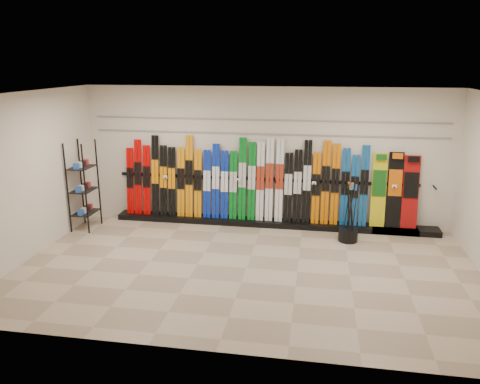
# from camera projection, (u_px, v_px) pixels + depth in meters

# --- Properties ---
(floor) EXTENTS (8.00, 8.00, 0.00)m
(floor) POSITION_uv_depth(u_px,v_px,m) (246.00, 268.00, 8.21)
(floor) COLOR gray
(floor) RESTS_ON ground
(back_wall) EXTENTS (8.00, 0.00, 8.00)m
(back_wall) POSITION_uv_depth(u_px,v_px,m) (264.00, 157.00, 10.18)
(back_wall) COLOR beige
(back_wall) RESTS_ON floor
(left_wall) EXTENTS (0.00, 5.00, 5.00)m
(left_wall) POSITION_uv_depth(u_px,v_px,m) (28.00, 176.00, 8.44)
(left_wall) COLOR beige
(left_wall) RESTS_ON floor
(ceiling) EXTENTS (8.00, 8.00, 0.00)m
(ceiling) POSITION_uv_depth(u_px,v_px,m) (247.00, 94.00, 7.40)
(ceiling) COLOR silver
(ceiling) RESTS_ON back_wall
(ski_rack_base) EXTENTS (8.00, 0.40, 0.12)m
(ski_rack_base) POSITION_uv_depth(u_px,v_px,m) (272.00, 223.00, 10.33)
(ski_rack_base) COLOR black
(ski_rack_base) RESTS_ON floor
(skis) EXTENTS (5.36, 0.23, 1.82)m
(skis) POSITION_uv_depth(u_px,v_px,m) (243.00, 182.00, 10.23)
(skis) COLOR #C50100
(skis) RESTS_ON ski_rack_base
(snowboards) EXTENTS (0.95, 0.24, 1.58)m
(snowboards) POSITION_uv_depth(u_px,v_px,m) (395.00, 191.00, 9.77)
(snowboards) COLOR gold
(snowboards) RESTS_ON ski_rack_base
(accessory_rack) EXTENTS (0.40, 0.60, 1.91)m
(accessory_rack) POSITION_uv_depth(u_px,v_px,m) (83.00, 186.00, 9.95)
(accessory_rack) COLOR black
(accessory_rack) RESTS_ON floor
(pole_bin) EXTENTS (0.39, 0.39, 0.25)m
(pole_bin) POSITION_uv_depth(u_px,v_px,m) (348.00, 235.00, 9.42)
(pole_bin) COLOR black
(pole_bin) RESTS_ON floor
(ski_poles) EXTENTS (0.24, 0.30, 1.18)m
(ski_poles) POSITION_uv_depth(u_px,v_px,m) (350.00, 212.00, 9.32)
(ski_poles) COLOR black
(ski_poles) RESTS_ON pole_bin
(slatwall_rail_0) EXTENTS (7.60, 0.02, 0.03)m
(slatwall_rail_0) POSITION_uv_depth(u_px,v_px,m) (264.00, 134.00, 10.03)
(slatwall_rail_0) COLOR gray
(slatwall_rail_0) RESTS_ON back_wall
(slatwall_rail_1) EXTENTS (7.60, 0.02, 0.03)m
(slatwall_rail_1) POSITION_uv_depth(u_px,v_px,m) (265.00, 120.00, 9.95)
(slatwall_rail_1) COLOR gray
(slatwall_rail_1) RESTS_ON back_wall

